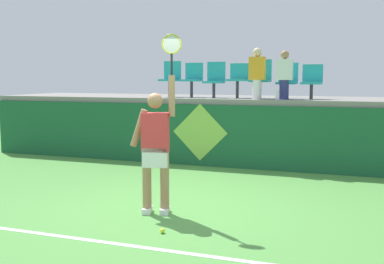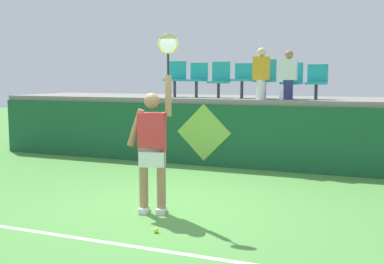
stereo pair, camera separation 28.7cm
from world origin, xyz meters
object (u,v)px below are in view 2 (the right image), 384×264
(stadium_chair_2, at_px, (220,78))
(stadium_chair_3, at_px, (243,78))
(spectator_0, at_px, (261,72))
(stadium_chair_4, at_px, (266,77))
(water_bottle, at_px, (281,95))
(stadium_chair_6, at_px, (317,80))
(tennis_ball, at_px, (156,230))
(tennis_player, at_px, (153,146))
(stadium_chair_1, at_px, (197,78))
(stadium_chair_5, at_px, (292,79))
(spectator_1, at_px, (289,74))
(stadium_chair_0, at_px, (176,77))

(stadium_chair_2, xyz_separation_m, stadium_chair_3, (0.57, -0.01, 0.01))
(spectator_0, bearing_deg, stadium_chair_4, 90.00)
(water_bottle, xyz_separation_m, stadium_chair_4, (-0.48, 0.64, 0.37))
(stadium_chair_2, relative_size, stadium_chair_4, 0.95)
(stadium_chair_6, bearing_deg, tennis_ball, -103.35)
(tennis_player, relative_size, stadium_chair_2, 3.05)
(tennis_player, xyz_separation_m, stadium_chair_2, (-0.52, 4.54, 0.95))
(stadium_chair_1, xyz_separation_m, stadium_chair_4, (1.65, 0.01, 0.02))
(stadium_chair_4, bearing_deg, stadium_chair_5, -0.23)
(stadium_chair_2, relative_size, spectator_1, 0.80)
(spectator_0, bearing_deg, tennis_player, -97.87)
(tennis_player, bearing_deg, stadium_chair_0, 109.89)
(stadium_chair_6, height_order, spectator_1, spectator_1)
(tennis_player, height_order, stadium_chair_1, tennis_player)
(tennis_player, height_order, stadium_chair_5, tennis_player)
(water_bottle, height_order, stadium_chair_5, stadium_chair_5)
(stadium_chair_1, height_order, spectator_1, spectator_1)
(spectator_0, bearing_deg, stadium_chair_3, 142.36)
(stadium_chair_5, xyz_separation_m, spectator_1, (-0.00, -0.44, 0.11))
(water_bottle, distance_m, stadium_chair_3, 1.24)
(stadium_chair_2, bearing_deg, water_bottle, -21.97)
(stadium_chair_6, distance_m, spectator_0, 1.22)
(tennis_player, bearing_deg, spectator_1, 74.12)
(stadium_chair_5, bearing_deg, stadium_chair_6, -0.49)
(stadium_chair_2, relative_size, stadium_chair_6, 1.11)
(tennis_ball, xyz_separation_m, stadium_chair_1, (-1.52, 5.33, 1.92))
(stadium_chair_1, bearing_deg, stadium_chair_3, -0.21)
(stadium_chair_1, bearing_deg, stadium_chair_0, 179.57)
(stadium_chair_0, height_order, stadium_chair_5, stadium_chair_0)
(stadium_chair_3, height_order, stadium_chair_5, stadium_chair_5)
(stadium_chair_5, bearing_deg, stadium_chair_3, -179.54)
(stadium_chair_3, bearing_deg, stadium_chair_0, 179.71)
(stadium_chair_2, bearing_deg, spectator_1, -14.55)
(tennis_player, relative_size, stadium_chair_4, 2.92)
(stadium_chair_2, bearing_deg, stadium_chair_5, -0.08)
(stadium_chair_4, height_order, stadium_chair_5, stadium_chair_4)
(stadium_chair_0, xyz_separation_m, stadium_chair_2, (1.12, 0.00, -0.03))
(spectator_1, bearing_deg, stadium_chair_3, 159.16)
(stadium_chair_1, height_order, stadium_chair_5, stadium_chair_1)
(tennis_player, xyz_separation_m, stadium_chair_6, (1.70, 4.54, 0.92))
(stadium_chair_5, height_order, spectator_0, spectator_0)
(stadium_chair_3, xyz_separation_m, spectator_0, (0.52, -0.40, 0.12))
(stadium_chair_4, xyz_separation_m, spectator_1, (0.60, -0.44, 0.06))
(tennis_player, height_order, spectator_1, tennis_player)
(stadium_chair_2, distance_m, stadium_chair_6, 2.23)
(stadium_chair_2, relative_size, stadium_chair_3, 1.05)
(tennis_ball, height_order, stadium_chair_2, stadium_chair_2)
(stadium_chair_3, bearing_deg, tennis_player, -90.58)
(stadium_chair_1, distance_m, stadium_chair_2, 0.56)
(stadium_chair_5, xyz_separation_m, stadium_chair_6, (0.54, -0.00, -0.01))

